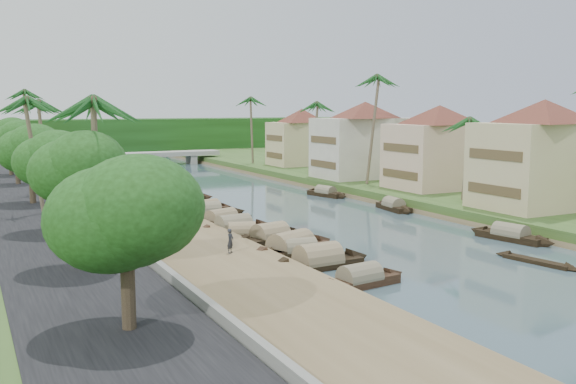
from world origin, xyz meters
name	(u,v)px	position (x,y,z in m)	size (l,w,h in m)	color
ground	(361,233)	(0.00, 0.00, 0.00)	(220.00, 220.00, 0.00)	#3C525A
left_bank	(119,209)	(-16.00, 20.00, 0.40)	(10.00, 180.00, 0.80)	brown
right_bank	(400,188)	(19.00, 20.00, 0.60)	(16.00, 180.00, 1.20)	#334E1F
road	(29,212)	(-24.50, 20.00, 0.70)	(8.00, 180.00, 1.40)	black
retaining_wall	(76,203)	(-20.20, 20.00, 1.35)	(0.40, 180.00, 1.10)	slate
treeline	(112,137)	(0.00, 100.00, 4.00)	(120.00, 14.00, 8.00)	#16360E
bridge	(144,156)	(0.00, 72.00, 1.72)	(28.00, 4.00, 2.40)	gray
building_near	(542,153)	(18.99, -2.00, 6.38)	(14.85, 14.85, 10.20)	#C8B986
building_mid	(439,146)	(19.99, 14.00, 6.13)	(14.11, 14.11, 9.70)	beige
building_far	(365,139)	(18.99, 28.00, 6.38)	(15.59, 15.59, 10.20)	beige
building_distant	(302,136)	(19.99, 48.00, 5.88)	(12.62, 12.62, 9.20)	#C8B986
sampan_0	(360,280)	(-9.08, -13.64, 0.41)	(7.42, 2.41, 1.96)	black
sampan_1	(318,262)	(-9.07, -8.58, 0.42)	(8.61, 2.55, 2.49)	black
sampan_2	(291,248)	(-8.77, -4.03, 0.42)	(9.60, 5.15, 2.47)	black
sampan_3	(300,251)	(-8.64, -5.16, 0.41)	(6.95, 2.55, 1.89)	black
sampan_4	(242,233)	(-9.83, 2.71, 0.41)	(6.59, 3.43, 1.89)	black
sampan_5	(270,238)	(-8.57, -0.07, 0.42)	(7.91, 3.58, 2.43)	black
sampan_6	(234,228)	(-9.62, 4.98, 0.42)	(8.23, 2.67, 2.39)	black
sampan_7	(221,220)	(-9.16, 9.11, 0.41)	(8.08, 4.32, 2.14)	black
sampan_8	(208,209)	(-7.93, 16.06, 0.41)	(6.30, 2.94, 1.94)	black
sampan_9	(206,212)	(-8.88, 14.02, 0.41)	(8.37, 2.40, 2.10)	black
sampan_10	(185,204)	(-9.01, 20.29, 0.41)	(7.18, 2.65, 1.98)	black
sampan_11	(180,198)	(-8.06, 25.14, 0.42)	(7.94, 2.09, 2.27)	black
sampan_12	(173,198)	(-8.71, 25.59, 0.42)	(9.53, 3.66, 2.23)	black
sampan_13	(158,197)	(-10.10, 27.03, 0.41)	(6.84, 3.05, 1.89)	black
sampan_14	(511,235)	(9.19, -7.87, 0.41)	(2.88, 8.05, 1.96)	black
sampan_15	(394,206)	(9.91, 8.88, 0.41)	(2.26, 7.09, 1.91)	black
sampan_16	(326,193)	(8.89, 21.17, 0.40)	(2.95, 7.19, 1.79)	black
canoe_0	(537,262)	(4.95, -14.34, 0.10)	(2.00, 6.70, 0.88)	black
canoe_1	(269,239)	(-8.15, 1.04, 0.10)	(4.74, 2.08, 0.76)	black
canoe_2	(198,207)	(-7.71, 19.72, 0.10)	(4.41, 3.15, 0.70)	black
palm_1	(467,121)	(16.00, 5.12, 9.23)	(3.20, 3.20, 9.76)	brown
palm_2	(371,79)	(15.00, 20.96, 14.03)	(3.20, 3.20, 14.73)	brown
palm_3	(314,105)	(16.00, 36.92, 10.98)	(3.20, 3.20, 11.56)	brown
palm_4	(93,104)	(-23.00, -6.79, 10.84)	(3.20, 3.20, 11.22)	brown
palm_5	(35,102)	(-24.00, 14.38, 11.10)	(3.20, 3.20, 11.47)	brown
palm_6	(42,104)	(-22.00, 28.06, 10.96)	(3.20, 3.20, 11.35)	brown
palm_7	(252,100)	(14.00, 54.53, 11.86)	(3.20, 3.20, 12.49)	brown
palm_8	(29,93)	(-20.50, 58.09, 12.73)	(3.20, 3.20, 13.17)	brown
tree_0	(126,215)	(-24.00, -18.69, 6.25)	(5.45, 5.45, 7.15)	#4C3F2B
tree_1	(78,170)	(-24.00, -7.08, 7.13)	(4.62, 4.62, 7.74)	#4C3F2B
tree_2	(51,160)	(-24.00, 5.37, 6.78)	(4.61, 4.61, 7.37)	#4C3F2B
tree_3	(30,149)	(-24.00, 21.31, 6.63)	(5.28, 5.28, 7.47)	#4C3F2B
tree_4	(16,138)	(-24.00, 39.12, 6.95)	(4.43, 4.43, 7.49)	#4C3F2B
tree_5	(9,135)	(-24.00, 50.72, 6.86)	(5.14, 5.14, 7.66)	#4C3F2B
tree_6	(383,134)	(24.00, 30.85, 6.83)	(4.32, 4.32, 7.53)	#4C3F2B
person_near	(230,241)	(-13.94, -5.05, 1.64)	(0.61, 0.40, 1.68)	#25272D
person_far	(169,212)	(-14.08, 8.79, 1.65)	(0.82, 0.64, 1.69)	#383227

